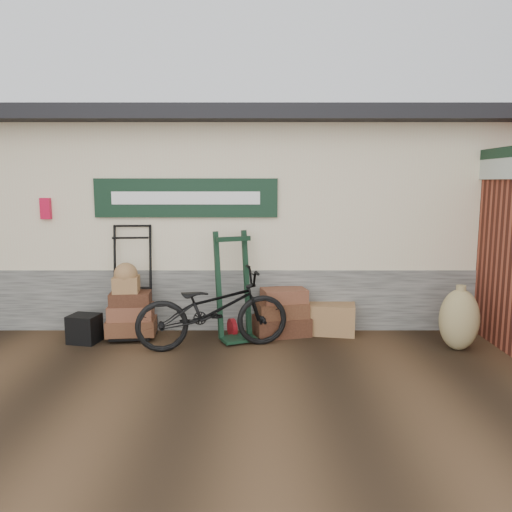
{
  "coord_description": "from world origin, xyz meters",
  "views": [
    {
      "loc": [
        0.7,
        -6.15,
        2.18
      ],
      "look_at": [
        0.69,
        0.9,
        1.13
      ],
      "focal_mm": 35.0,
      "sensor_mm": 36.0,
      "label": 1
    }
  ],
  "objects": [
    {
      "name": "station_building",
      "position": [
        -0.01,
        2.74,
        1.61
      ],
      "size": [
        14.4,
        4.1,
        3.2
      ],
      "color": "#4C4C47",
      "rests_on": "ground"
    },
    {
      "name": "ground",
      "position": [
        0.0,
        0.0,
        0.0
      ],
      "size": [
        80.0,
        80.0,
        0.0
      ],
      "primitive_type": "plane",
      "color": "black",
      "rests_on": "ground"
    },
    {
      "name": "bicycle",
      "position": [
        0.13,
        0.21,
        0.58
      ],
      "size": [
        1.14,
        2.12,
        1.17
      ],
      "primitive_type": "imported",
      "rotation": [
        0.0,
        0.0,
        1.8
      ],
      "color": "black",
      "rests_on": "ground"
    },
    {
      "name": "green_barrow",
      "position": [
        0.39,
        0.57,
        0.75
      ],
      "size": [
        0.68,
        0.64,
        1.5
      ],
      "primitive_type": null,
      "rotation": [
        0.0,
        0.0,
        0.41
      ],
      "color": "black",
      "rests_on": "ground"
    },
    {
      "name": "suitcase_stack",
      "position": [
        1.06,
        0.78,
        0.34
      ],
      "size": [
        0.86,
        0.65,
        0.68
      ],
      "primitive_type": null,
      "rotation": [
        0.0,
        0.0,
        0.23
      ],
      "color": "#371C11",
      "rests_on": "ground"
    },
    {
      "name": "burlap_sack_left",
      "position": [
        3.34,
        0.13,
        0.4
      ],
      "size": [
        0.58,
        0.52,
        0.81
      ],
      "primitive_type": "ellipsoid",
      "rotation": [
        0.0,
        0.0,
        -0.2
      ],
      "color": "olive",
      "rests_on": "ground"
    },
    {
      "name": "black_trunk",
      "position": [
        -1.65,
        0.43,
        0.19
      ],
      "size": [
        0.45,
        0.4,
        0.38
      ],
      "primitive_type": "cube",
      "rotation": [
        0.0,
        0.0,
        -0.21
      ],
      "color": "black",
      "rests_on": "ground"
    },
    {
      "name": "wicker_hamper",
      "position": [
        1.78,
        0.85,
        0.22
      ],
      "size": [
        0.74,
        0.55,
        0.44
      ],
      "primitive_type": "cube",
      "rotation": [
        0.0,
        0.0,
        -0.17
      ],
      "color": "brown",
      "rests_on": "ground"
    },
    {
      "name": "porter_trolley",
      "position": [
        -1.06,
        0.75,
        0.8
      ],
      "size": [
        0.85,
        0.67,
        1.6
      ],
      "primitive_type": null,
      "rotation": [
        0.0,
        0.0,
        0.09
      ],
      "color": "black",
      "rests_on": "ground"
    }
  ]
}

